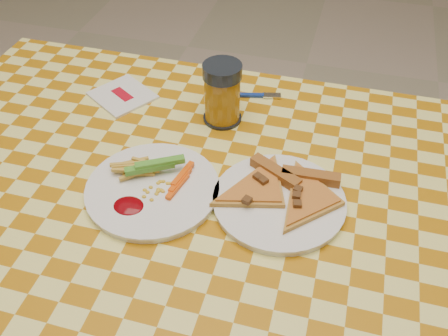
{
  "coord_description": "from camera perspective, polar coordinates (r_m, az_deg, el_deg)",
  "views": [
    {
      "loc": [
        0.19,
        -0.57,
        1.4
      ],
      "look_at": [
        0.01,
        0.08,
        0.78
      ],
      "focal_mm": 40.0,
      "sensor_mm": 36.0,
      "label": 1
    }
  ],
  "objects": [
    {
      "name": "table",
      "position": [
        0.93,
        -1.84,
        -7.15
      ],
      "size": [
        1.28,
        0.88,
        0.76
      ],
      "color": "silver",
      "rests_on": "ground"
    },
    {
      "name": "plate_left",
      "position": [
        0.9,
        -8.14,
        -2.53
      ],
      "size": [
        0.29,
        0.29,
        0.01
      ],
      "primitive_type": "cylinder",
      "rotation": [
        0.0,
        0.0,
        0.28
      ],
      "color": "white",
      "rests_on": "table"
    },
    {
      "name": "plate_right",
      "position": [
        0.88,
        6.29,
        -3.9
      ],
      "size": [
        0.25,
        0.25,
        0.01
      ],
      "primitive_type": "cylinder",
      "rotation": [
        0.0,
        0.0,
        0.1
      ],
      "color": "white",
      "rests_on": "table"
    },
    {
      "name": "fries_veggies",
      "position": [
        0.9,
        -8.42,
        -1.07
      ],
      "size": [
        0.16,
        0.15,
        0.04
      ],
      "color": "gold",
      "rests_on": "plate_left"
    },
    {
      "name": "pizza_slices",
      "position": [
        0.88,
        6.81,
        -2.61
      ],
      "size": [
        0.26,
        0.24,
        0.02
      ],
      "color": "#B17336",
      "rests_on": "plate_right"
    },
    {
      "name": "drink_glass",
      "position": [
        1.02,
        -0.2,
        8.48
      ],
      "size": [
        0.08,
        0.08,
        0.13
      ],
      "color": "black",
      "rests_on": "table"
    },
    {
      "name": "napkin",
      "position": [
        1.15,
        -11.53,
        8.13
      ],
      "size": [
        0.17,
        0.16,
        0.01
      ],
      "rotation": [
        0.0,
        0.0,
        -0.57
      ],
      "color": "white",
      "rests_on": "table"
    },
    {
      "name": "fork",
      "position": [
        1.13,
        3.37,
        8.31
      ],
      "size": [
        0.13,
        0.04,
        0.01
      ],
      "rotation": [
        0.0,
        0.0,
        0.23
      ],
      "color": "navy",
      "rests_on": "table"
    }
  ]
}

